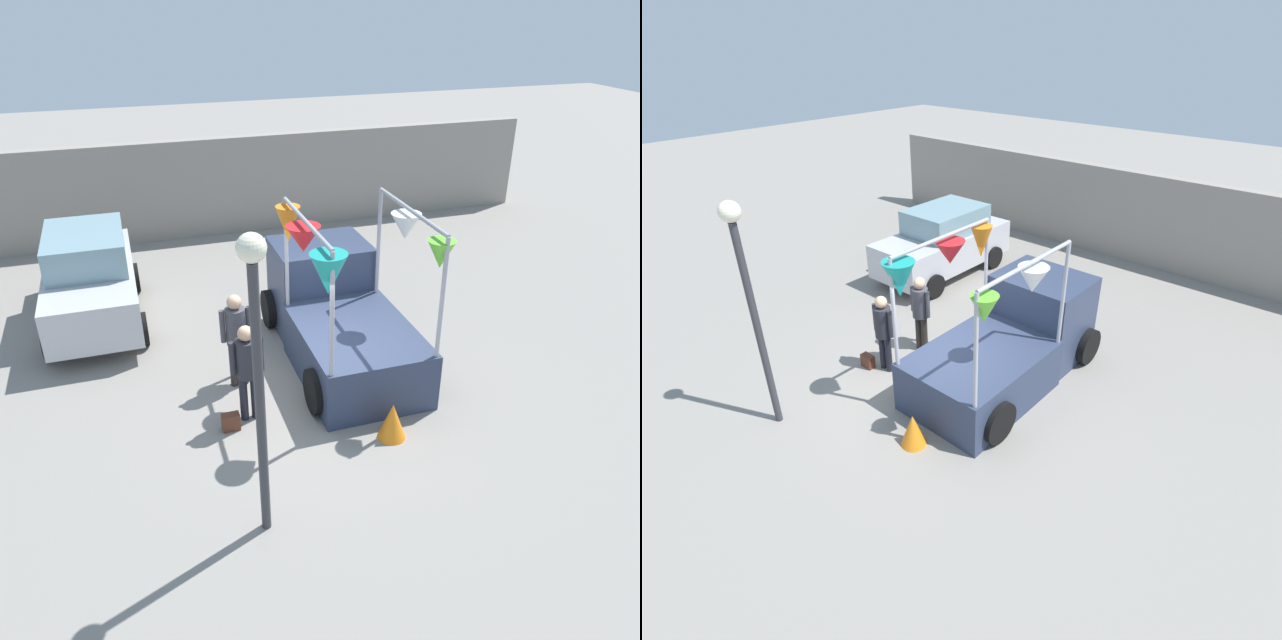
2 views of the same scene
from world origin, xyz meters
The scene contains 9 objects.
ground_plane centered at (0.00, 0.00, 0.00)m, with size 60.00×60.00×0.00m, color gray.
vendor_truck centered at (0.85, 1.22, 0.86)m, with size 2.47×4.15×3.02m.
parked_car centered at (-3.43, 3.89, 0.94)m, with size 1.88×4.00×1.88m.
person_customer centered at (-1.14, -0.34, 1.01)m, with size 0.53×0.34×1.67m.
person_vendor centered at (-1.11, 0.66, 1.04)m, with size 0.53×0.34×1.72m.
handbag centered at (-1.49, -0.54, 0.14)m, with size 0.28×0.16×0.28m, color #592D1E.
street_lamp centered at (-1.43, -2.64, 2.60)m, with size 0.32×0.32×3.99m.
brick_boundary_wall centered at (0.00, 8.27, 1.30)m, with size 18.00×0.36×2.60m, color gray.
folded_kite_bundle_tangerine centered at (0.82, -1.49, 0.30)m, with size 0.44×0.44×0.60m, color orange.
Camera 2 is at (5.49, -5.67, 6.04)m, focal length 28.00 mm.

